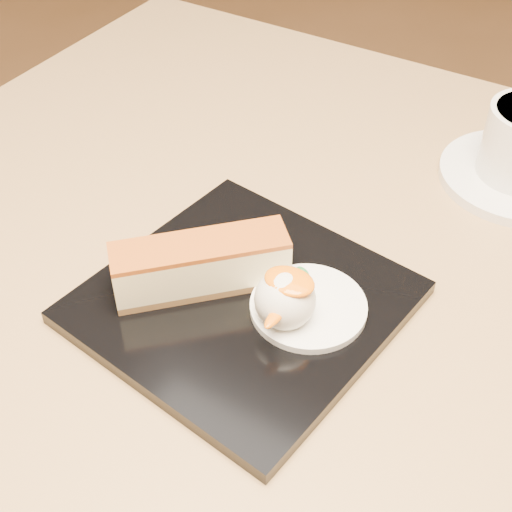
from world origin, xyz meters
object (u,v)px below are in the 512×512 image
Objects in this scene: dessert_plate at (243,302)px; ice_cream_scoop at (285,299)px; cheesecake at (201,264)px; table at (253,371)px.

dessert_plate is 4.79× the size of ice_cream_scoop.
dessert_plate is 0.05m from cheesecake.
ice_cream_scoop is (0.06, -0.06, 0.19)m from table.
ice_cream_scoop reaches higher than dessert_plate.
dessert_plate reaches higher than table.
table is at bearing 113.94° from dessert_plate.
cheesecake is at bearing -171.87° from dessert_plate.
dessert_plate is at bearing 172.87° from ice_cream_scoop.
ice_cream_scoop is at bearing -42.68° from table.
table is 0.20m from cheesecake.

